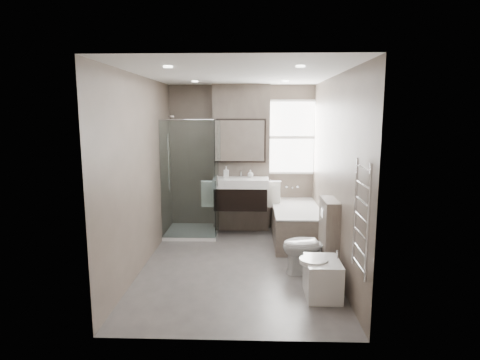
{
  "coord_description": "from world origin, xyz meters",
  "views": [
    {
      "loc": [
        0.21,
        -5.36,
        2.11
      ],
      "look_at": [
        0.03,
        0.15,
        1.18
      ],
      "focal_mm": 30.0,
      "sensor_mm": 36.0,
      "label": 1
    }
  ],
  "objects_px": {
    "bathtub": "(296,222)",
    "toilet": "(310,246)",
    "bidet": "(322,277)",
    "vanity": "(241,193)"
  },
  "relations": [
    {
      "from": "vanity",
      "to": "toilet",
      "type": "height_order",
      "value": "vanity"
    },
    {
      "from": "bathtub",
      "to": "toilet",
      "type": "height_order",
      "value": "toilet"
    },
    {
      "from": "bathtub",
      "to": "toilet",
      "type": "bearing_deg",
      "value": -88.08
    },
    {
      "from": "toilet",
      "to": "bidet",
      "type": "height_order",
      "value": "toilet"
    },
    {
      "from": "toilet",
      "to": "bathtub",
      "type": "bearing_deg",
      "value": 174.94
    },
    {
      "from": "vanity",
      "to": "bidet",
      "type": "bearing_deg",
      "value": -66.81
    },
    {
      "from": "vanity",
      "to": "bathtub",
      "type": "xyz_separation_m",
      "value": [
        0.92,
        -0.33,
        -0.43
      ]
    },
    {
      "from": "bidet",
      "to": "toilet",
      "type": "bearing_deg",
      "value": 93.59
    },
    {
      "from": "vanity",
      "to": "bathtub",
      "type": "height_order",
      "value": "vanity"
    },
    {
      "from": "vanity",
      "to": "toilet",
      "type": "relative_size",
      "value": 1.29
    }
  ]
}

